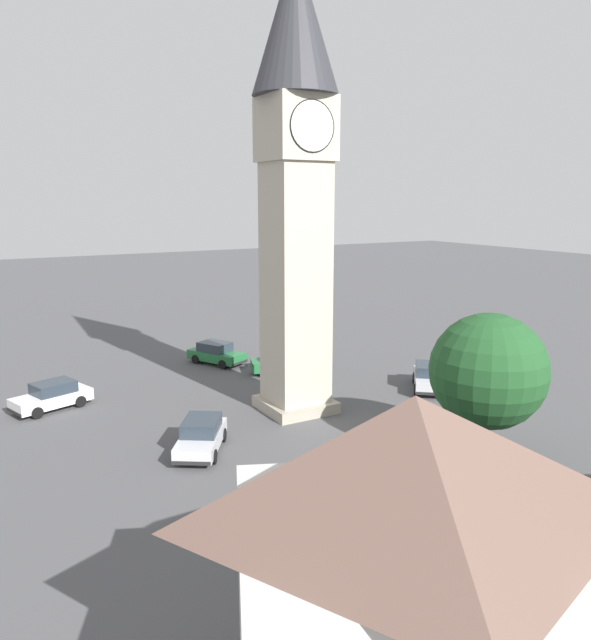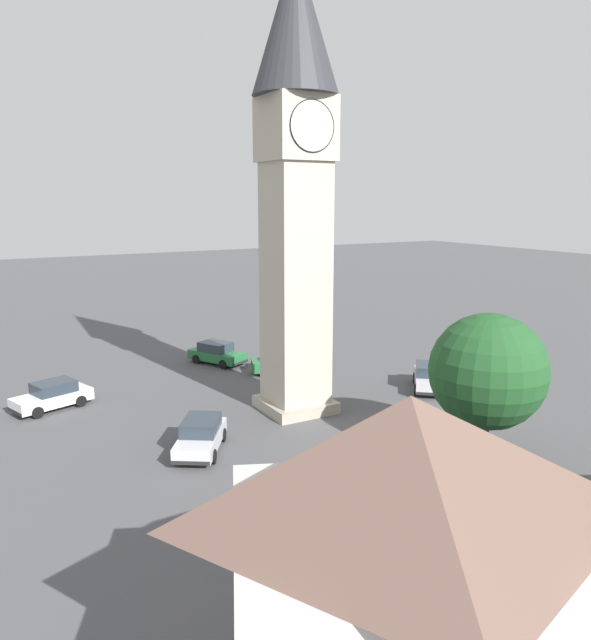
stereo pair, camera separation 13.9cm
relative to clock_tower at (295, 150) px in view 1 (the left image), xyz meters
The scene contains 11 objects.
ground_plane 13.80m from the clock_tower, 96.69° to the right, with size 200.00×200.00×0.00m, color #4C4C4F.
clock_tower is the anchor object (origin of this frame).
car_blue_kerb 15.78m from the clock_tower, ahead, with size 3.89×4.28×1.53m.
car_silver_kerb 17.00m from the clock_tower, 90.92° to the left, with size 3.36×4.45×1.53m.
car_red_corner 14.84m from the clock_tower, 157.06° to the right, with size 3.65×4.38×1.53m.
car_white_side 16.50m from the clock_tower, 102.41° to the right, with size 3.05×4.46×1.53m.
car_black_far 18.67m from the clock_tower, 150.15° to the left, with size 4.45×2.92×1.53m.
car_green_alley 14.86m from the clock_tower, 67.58° to the left, with size 4.46×3.00×1.53m.
pedestrian 14.75m from the clock_tower, 69.24° to the right, with size 0.55×0.29×1.69m.
tree 14.36m from the clock_tower, 67.95° to the right, with size 5.05×5.05×6.62m.
building_shop_left 23.11m from the clock_tower, 113.45° to the right, with size 8.83×8.24×7.75m.
Camera 1 is at (-15.65, -27.49, 11.37)m, focal length 33.99 mm.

